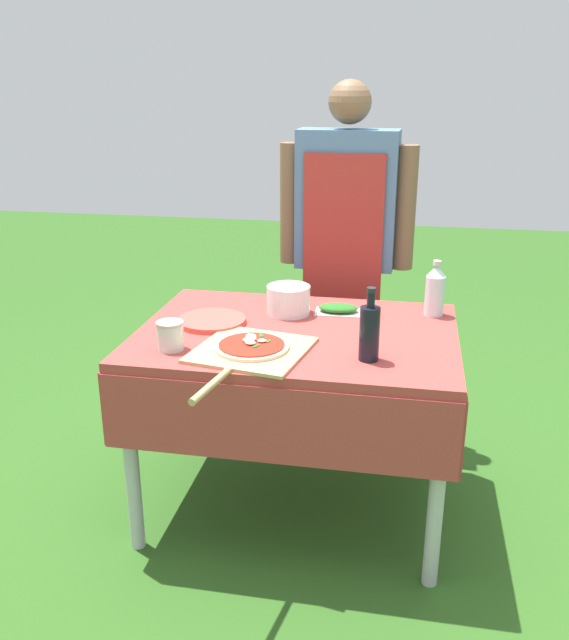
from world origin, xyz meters
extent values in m
plane|color=#2D5B1E|center=(0.00, 0.00, 0.00)|extent=(12.00, 12.00, 0.00)
cube|color=#A83D38|center=(0.00, 0.00, 0.76)|extent=(1.22, 0.89, 0.04)
cube|color=#A83D38|center=(0.00, -0.45, 0.60)|extent=(1.22, 0.01, 0.28)
cube|color=#A83D38|center=(0.00, 0.45, 0.60)|extent=(1.22, 0.01, 0.28)
cube|color=#A83D38|center=(-0.61, 0.00, 0.60)|extent=(0.01, 0.89, 0.28)
cube|color=#A83D38|center=(0.61, 0.00, 0.60)|extent=(0.01, 0.89, 0.28)
cylinder|color=#B7B7BC|center=(-0.55, -0.38, 0.37)|extent=(0.05, 0.05, 0.74)
cylinder|color=#B7B7BC|center=(0.55, -0.38, 0.37)|extent=(0.05, 0.05, 0.74)
cylinder|color=#B7B7BC|center=(-0.55, 0.38, 0.37)|extent=(0.05, 0.05, 0.74)
cylinder|color=#B7B7BC|center=(0.55, 0.38, 0.37)|extent=(0.05, 0.05, 0.74)
cylinder|color=#70604C|center=(0.19, 0.74, 0.42)|extent=(0.12, 0.12, 0.85)
cylinder|color=#70604C|center=(0.02, 0.75, 0.42)|extent=(0.12, 0.12, 0.85)
cube|color=#4C7099|center=(0.11, 0.74, 1.16)|extent=(0.47, 0.21, 0.63)
cube|color=#9E2D28|center=(0.10, 0.64, 0.93)|extent=(0.37, 0.02, 0.92)
cylinder|color=brown|center=(0.37, 0.73, 1.14)|extent=(0.10, 0.10, 0.56)
cylinder|color=brown|center=(-0.16, 0.75, 1.14)|extent=(0.10, 0.10, 0.56)
sphere|color=brown|center=(0.11, 0.74, 1.60)|extent=(0.19, 0.19, 0.19)
cube|color=tan|center=(-0.12, -0.24, 0.79)|extent=(0.44, 0.44, 0.01)
cylinder|color=tan|center=(-0.18, -0.55, 0.79)|extent=(0.07, 0.26, 0.02)
cylinder|color=beige|center=(-0.12, -0.24, 0.80)|extent=(0.27, 0.27, 0.01)
cylinder|color=#B22819|center=(-0.12, -0.24, 0.81)|extent=(0.23, 0.23, 0.00)
ellipsoid|color=white|center=(-0.14, -0.21, 0.81)|extent=(0.03, 0.03, 0.01)
ellipsoid|color=white|center=(-0.09, -0.21, 0.81)|extent=(0.04, 0.03, 0.01)
ellipsoid|color=white|center=(-0.14, -0.22, 0.82)|extent=(0.04, 0.04, 0.01)
ellipsoid|color=white|center=(-0.13, -0.21, 0.82)|extent=(0.06, 0.06, 0.02)
ellipsoid|color=white|center=(-0.14, -0.18, 0.82)|extent=(0.05, 0.04, 0.01)
ellipsoid|color=white|center=(-0.13, -0.24, 0.82)|extent=(0.05, 0.05, 0.01)
ellipsoid|color=#286B23|center=(-0.07, -0.21, 0.81)|extent=(0.02, 0.03, 0.00)
ellipsoid|color=#286B23|center=(-0.10, -0.26, 0.81)|extent=(0.03, 0.04, 0.00)
ellipsoid|color=#286B23|center=(-0.11, -0.15, 0.81)|extent=(0.03, 0.04, 0.00)
cylinder|color=black|center=(0.29, -0.24, 0.87)|extent=(0.07, 0.07, 0.19)
cylinder|color=black|center=(0.29, -0.24, 1.00)|extent=(0.03, 0.03, 0.05)
cylinder|color=#232326|center=(0.29, -0.24, 1.03)|extent=(0.03, 0.03, 0.02)
cylinder|color=silver|center=(0.52, 0.29, 0.86)|extent=(0.08, 0.08, 0.16)
cone|color=silver|center=(0.52, 0.29, 0.97)|extent=(0.08, 0.08, 0.05)
cylinder|color=silver|center=(0.52, 0.29, 1.00)|extent=(0.03, 0.03, 0.02)
cube|color=silver|center=(0.13, 0.24, 0.78)|extent=(0.19, 0.12, 0.01)
ellipsoid|color=#286B23|center=(0.13, 0.24, 0.80)|extent=(0.16, 0.10, 0.03)
cylinder|color=silver|center=(-0.07, 0.19, 0.84)|extent=(0.18, 0.18, 0.12)
cylinder|color=#DB4C42|center=(-0.35, 0.02, 0.78)|extent=(0.27, 0.27, 0.00)
cylinder|color=#DB4C42|center=(-0.35, 0.02, 0.79)|extent=(0.27, 0.27, 0.00)
cylinder|color=#DB4C42|center=(-0.35, 0.02, 0.79)|extent=(0.27, 0.27, 0.00)
cylinder|color=#DB4C42|center=(-0.35, 0.02, 0.80)|extent=(0.27, 0.27, 0.00)
cylinder|color=silver|center=(-0.41, -0.27, 0.83)|extent=(0.10, 0.10, 0.09)
cylinder|color=#B22819|center=(-0.41, -0.27, 0.81)|extent=(0.08, 0.08, 0.07)
cylinder|color=#B7B2A3|center=(-0.41, -0.27, 0.88)|extent=(0.10, 0.10, 0.01)
camera|label=1|loc=(0.41, -2.40, 1.68)|focal=38.00mm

